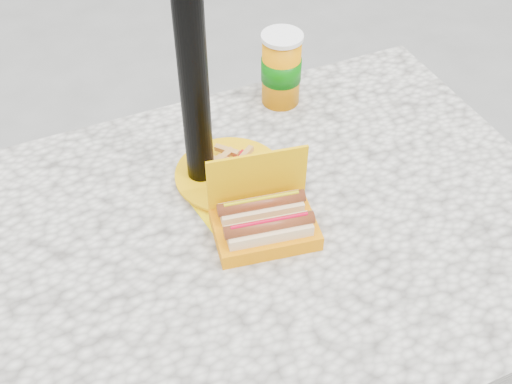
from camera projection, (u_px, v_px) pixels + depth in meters
name	position (u px, v px, depth m)	size (l,w,h in m)	color
picnic_table	(235.00, 276.00, 1.18)	(1.20, 0.80, 0.75)	beige
umbrella_pole	(188.00, 9.00, 0.96)	(0.05, 0.05, 2.20)	black
hotdog_box	(265.00, 221.00, 1.09)	(0.19, 0.14, 0.14)	#E0A200
fries_plate	(230.00, 176.00, 1.19)	(0.20, 0.28, 0.04)	#FFE000
soda_cup	(281.00, 69.00, 1.32)	(0.09, 0.09, 0.16)	orange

